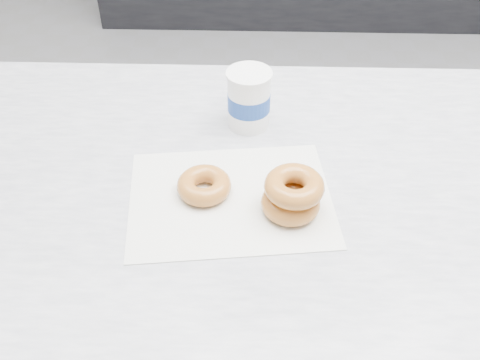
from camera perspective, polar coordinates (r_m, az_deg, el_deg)
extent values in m
plane|color=gray|center=(2.03, 8.28, -7.38)|extent=(5.00, 5.00, 0.00)
cube|color=#333335|center=(1.33, 12.17, -14.99)|extent=(3.00, 0.70, 0.86)
cube|color=silver|center=(1.00, 15.84, -0.66)|extent=(3.06, 0.76, 0.04)
cube|color=silver|center=(0.91, -1.02, -1.94)|extent=(0.37, 0.30, 0.00)
torus|color=gold|center=(0.91, -3.85, -0.57)|extent=(0.12, 0.12, 0.03)
torus|color=gold|center=(0.88, 5.41, -2.42)|extent=(0.10, 0.10, 0.03)
torus|color=gold|center=(0.86, 5.81, -0.67)|extent=(0.14, 0.14, 0.03)
cylinder|color=white|center=(1.04, 0.96, 8.62)|extent=(0.10, 0.10, 0.12)
cylinder|color=white|center=(1.01, 0.99, 11.25)|extent=(0.09, 0.09, 0.01)
cylinder|color=navy|center=(1.04, 0.95, 8.39)|extent=(0.10, 0.10, 0.04)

